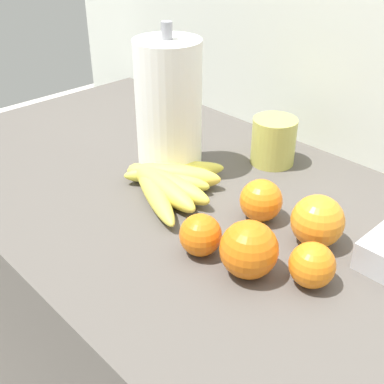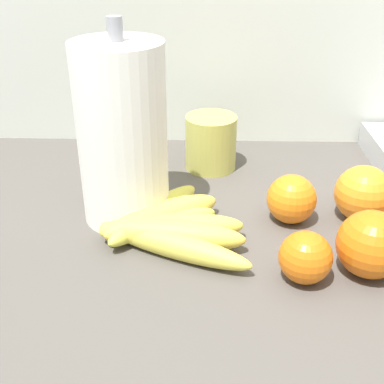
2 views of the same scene
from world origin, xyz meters
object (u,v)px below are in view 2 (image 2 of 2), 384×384
object	(u,v)px
orange_far_right	(371,244)
mug	(211,143)
orange_back_right	(305,257)
paper_towel_roll	(122,135)
orange_back_left	(292,199)
orange_right	(363,194)
banana_bunch	(166,227)

from	to	relation	value
orange_far_right	mug	distance (m)	0.35
orange_back_right	paper_towel_roll	distance (m)	0.29
orange_far_right	orange_back_left	distance (m)	0.14
orange_right	mug	size ratio (longest dim) A/B	0.87
paper_towel_roll	orange_right	bearing A→B (deg)	-0.02
orange_far_right	banana_bunch	bearing A→B (deg)	165.38
paper_towel_roll	orange_back_left	bearing A→B (deg)	-2.21
orange_right	orange_back_right	distance (m)	0.18
orange_right	orange_back_left	bearing A→B (deg)	-174.97
orange_back_right	mug	size ratio (longest dim) A/B	0.69
orange_back_right	mug	distance (m)	0.33
paper_towel_roll	mug	distance (m)	0.22
orange_back_right	mug	xyz separation A→B (m)	(-0.11, 0.31, 0.01)
orange_right	mug	bearing A→B (deg)	142.57
orange_back_right	orange_far_right	bearing A→B (deg)	11.10
banana_bunch	mug	size ratio (longest dim) A/B	2.40
mug	orange_back_right	bearing A→B (deg)	-70.31
orange_back_left	paper_towel_roll	size ratio (longest dim) A/B	0.25
orange_far_right	orange_back_left	xyz separation A→B (m)	(-0.08, 0.12, -0.01)
orange_right	mug	world-z (taller)	mug
banana_bunch	orange_back_left	bearing A→B (deg)	17.35
orange_right	orange_back_right	bearing A→B (deg)	-126.00
banana_bunch	mug	distance (m)	0.24
orange_far_right	orange_back_left	bearing A→B (deg)	122.73
orange_far_right	paper_towel_roll	xyz separation A→B (m)	(-0.31, 0.13, 0.08)
banana_bunch	orange_right	world-z (taller)	orange_right
orange_back_left	mug	xyz separation A→B (m)	(-0.11, 0.17, 0.01)
orange_back_left	mug	world-z (taller)	mug
orange_back_left	orange_back_right	bearing A→B (deg)	-91.21
banana_bunch	orange_far_right	distance (m)	0.26
orange_back_left	paper_towel_roll	xyz separation A→B (m)	(-0.24, 0.01, 0.09)
orange_back_right	banana_bunch	bearing A→B (deg)	154.63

